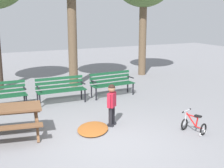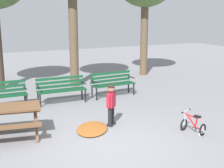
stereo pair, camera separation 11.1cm
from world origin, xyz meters
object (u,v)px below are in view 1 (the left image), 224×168
object	(u,v)px
child_standing	(112,101)
kids_bicycle	(194,125)
park_bench_left	(61,88)
picnic_table	(2,115)
park_bench_right	(112,82)

from	to	relation	value
child_standing	kids_bicycle	world-z (taller)	child_standing
park_bench_left	child_standing	bearing A→B (deg)	-77.53
picnic_table	park_bench_left	xyz separation A→B (m)	(2.11, 2.27, -0.08)
park_bench_right	child_standing	size ratio (longest dim) A/B	1.45
picnic_table	child_standing	world-z (taller)	child_standing
park_bench_right	park_bench_left	bearing A→B (deg)	-178.36
child_standing	kids_bicycle	bearing A→B (deg)	-39.74
park_bench_right	picnic_table	bearing A→B (deg)	-149.85
picnic_table	park_bench_right	bearing A→B (deg)	30.15
park_bench_left	kids_bicycle	size ratio (longest dim) A/B	2.56
park_bench_left	kids_bicycle	bearing A→B (deg)	-61.04
picnic_table	park_bench_left	size ratio (longest dim) A/B	1.24
picnic_table	kids_bicycle	bearing A→B (deg)	-21.60
park_bench_right	kids_bicycle	bearing A→B (deg)	-85.61
child_standing	kids_bicycle	size ratio (longest dim) A/B	1.78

